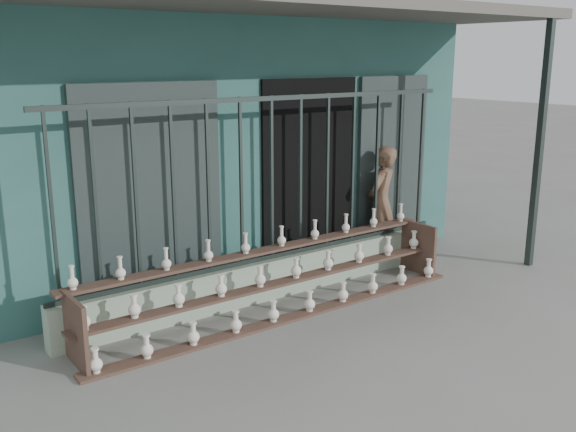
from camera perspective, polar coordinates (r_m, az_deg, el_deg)
ground at (r=6.41m, az=5.38°, el=-10.49°), size 60.00×60.00×0.00m
workshop_building at (r=9.47m, az=-11.69°, el=7.50°), size 7.40×6.60×3.21m
parapet_wall at (r=7.27m, az=-1.40°, el=-5.47°), size 5.00×0.20×0.45m
security_fence at (r=6.98m, az=-1.46°, el=3.26°), size 5.00×0.04×1.80m
shelf_rack at (r=6.80m, az=-0.83°, el=-5.70°), size 4.50×0.68×0.85m
elderly_woman at (r=8.50m, az=8.26°, el=1.05°), size 0.66×0.56×1.53m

